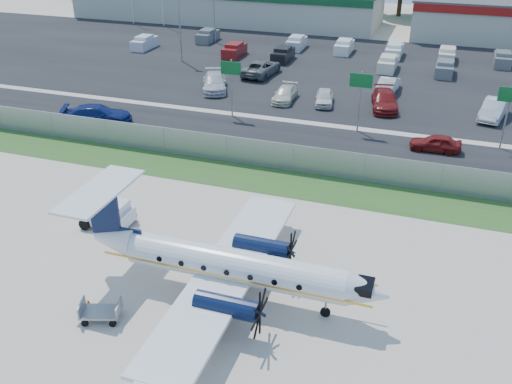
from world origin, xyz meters
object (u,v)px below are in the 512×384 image
(aircraft, at_px, (229,265))
(baggage_cart_near, at_px, (101,311))
(pushback_tug, at_px, (109,214))
(baggage_cart_far, at_px, (215,275))

(aircraft, xyz_separation_m, baggage_cart_near, (-4.95, -3.51, -1.39))
(aircraft, distance_m, pushback_tug, 9.92)
(baggage_cart_near, height_order, baggage_cart_far, baggage_cart_far)
(pushback_tug, relative_size, baggage_cart_near, 1.40)
(pushback_tug, height_order, baggage_cart_far, pushback_tug)
(pushback_tug, bearing_deg, baggage_cart_near, -61.18)
(baggage_cart_near, bearing_deg, pushback_tug, 118.82)
(aircraft, relative_size, baggage_cart_near, 7.38)
(baggage_cart_near, distance_m, baggage_cart_far, 5.79)
(pushback_tug, distance_m, baggage_cart_near, 8.50)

